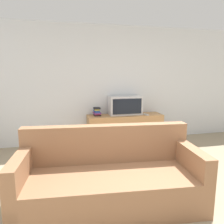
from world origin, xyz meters
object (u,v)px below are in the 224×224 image
at_px(tv_stand, 125,129).
at_px(television, 125,105).
at_px(remote_on_stand, 146,114).
at_px(couch, 109,180).
at_px(book_stack, 97,112).

relative_size(tv_stand, television, 2.30).
bearing_deg(remote_on_stand, tv_stand, 163.69).
height_order(couch, remote_on_stand, couch).
distance_m(television, book_stack, 0.65).
distance_m(couch, book_stack, 2.33).
bearing_deg(tv_stand, couch, -111.41).
bearing_deg(book_stack, television, -1.20).
xyz_separation_m(book_stack, remote_on_stand, (1.07, -0.20, -0.07)).
bearing_deg(tv_stand, remote_on_stand, -16.31).
distance_m(tv_stand, television, 0.53).
xyz_separation_m(tv_stand, couch, (-0.87, -2.21, -0.03)).
xyz_separation_m(couch, remote_on_stand, (1.31, 2.08, 0.36)).
height_order(tv_stand, book_stack, book_stack).
bearing_deg(book_stack, couch, -96.00).
bearing_deg(couch, remote_on_stand, 63.22).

